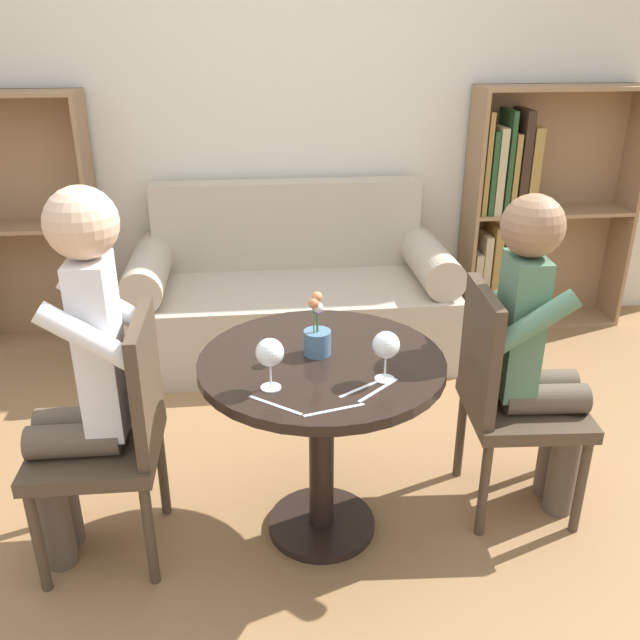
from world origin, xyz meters
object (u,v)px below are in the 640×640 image
bookshelf_right (523,212)px  wine_glass_left (270,354)px  chair_right (507,393)px  wine_glass_right (386,346)px  flower_vase (317,335)px  couch (292,299)px  person_left (81,373)px  person_right (537,350)px  chair_left (116,431)px

bookshelf_right → wine_glass_left: 2.54m
chair_right → wine_glass_right: size_ratio=5.45×
flower_vase → bookshelf_right: bearing=51.0°
couch → person_left: 1.79m
chair_right → person_right: (0.09, -0.01, 0.18)m
chair_left → person_left: 0.24m
wine_glass_right → wine_glass_left: bearing=-177.6°
person_left → wine_glass_left: 0.63m
person_left → wine_glass_right: person_left is taller
chair_left → person_right: bearing=94.3°
couch → bookshelf_right: bookshelf_right is taller
chair_right → flower_vase: 0.77m
person_right → wine_glass_right: bearing=114.6°
person_left → chair_left: bearing=89.5°
person_left → couch: bearing=154.1°
chair_left → person_right: person_right is taller
person_left → flower_vase: 0.77m
couch → flower_vase: size_ratio=7.76×
wine_glass_left → wine_glass_right: size_ratio=1.01×
chair_right → wine_glass_left: chair_right is taller
bookshelf_right → person_left: bookshelf_right is taller
bookshelf_right → flower_vase: 2.27m
chair_left → chair_right: (1.39, 0.10, 0.00)m
person_left → wine_glass_left: size_ratio=7.91×
person_right → flower_vase: person_right is taller
wine_glass_right → flower_vase: bearing=133.7°
chair_right → person_right: size_ratio=0.73×
wine_glass_left → person_left: bearing=165.6°
bookshelf_right → person_left: (-2.20, -1.82, 0.02)m
person_right → wine_glass_left: 1.00m
wine_glass_right → person_right: bearing=20.8°
chair_right → flower_vase: flower_vase is taller
bookshelf_right → wine_glass_left: bearing=-128.9°
person_left → person_right: size_ratio=1.07×
person_left → bookshelf_right: bearing=130.5°
couch → wine_glass_left: (-0.18, -1.71, 0.52)m
person_right → wine_glass_left: (-0.96, -0.24, 0.16)m
person_right → person_left: bearing=97.0°
bookshelf_right → person_right: bookshelf_right is taller
flower_vase → couch: bearing=89.6°
couch → person_right: 1.70m
chair_left → flower_vase: 0.75m
couch → chair_left: 1.72m
chair_left → chair_right: bearing=94.9°
chair_right → person_right: 0.20m
chair_right → person_left: size_ratio=0.68×
flower_vase → chair_right: bearing=2.9°
person_left → flower_vase: person_left is taller
person_right → bookshelf_right: bearing=-16.3°
bookshelf_right → flower_vase: bookshelf_right is taller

